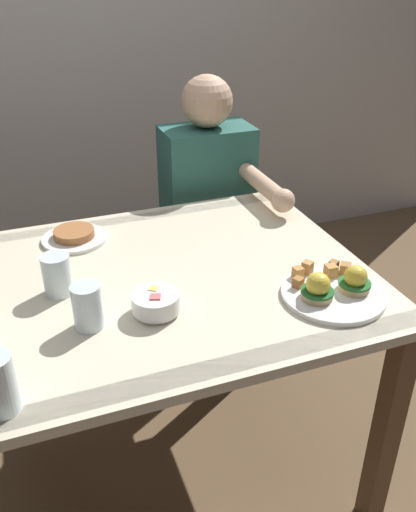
% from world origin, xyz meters
% --- Properties ---
extents(ground_plane, '(6.00, 6.00, 0.00)m').
position_xyz_m(ground_plane, '(0.00, 0.00, 0.00)').
color(ground_plane, brown).
extents(back_wall, '(4.80, 0.10, 2.60)m').
position_xyz_m(back_wall, '(0.00, 1.50, 1.30)').
color(back_wall, beige).
rests_on(back_wall, ground_plane).
extents(dining_table, '(1.20, 0.90, 0.74)m').
position_xyz_m(dining_table, '(0.00, 0.00, 0.63)').
color(dining_table, beige).
rests_on(dining_table, ground_plane).
extents(eggs_benedict_plate, '(0.27, 0.27, 0.09)m').
position_xyz_m(eggs_benedict_plate, '(0.42, -0.25, 0.76)').
color(eggs_benedict_plate, white).
rests_on(eggs_benedict_plate, dining_table).
extents(fruit_bowl, '(0.12, 0.12, 0.06)m').
position_xyz_m(fruit_bowl, '(-0.03, -0.16, 0.77)').
color(fruit_bowl, white).
rests_on(fruit_bowl, dining_table).
extents(water_glass_near, '(0.07, 0.07, 0.11)m').
position_xyz_m(water_glass_near, '(-0.19, -0.16, 0.79)').
color(water_glass_near, silver).
rests_on(water_glass_near, dining_table).
extents(water_glass_far, '(0.07, 0.07, 0.11)m').
position_xyz_m(water_glass_far, '(-0.24, 0.02, 0.79)').
color(water_glass_far, silver).
rests_on(water_glass_far, dining_table).
extents(side_plate, '(0.20, 0.20, 0.04)m').
position_xyz_m(side_plate, '(-0.16, 0.30, 0.75)').
color(side_plate, white).
rests_on(side_plate, dining_table).
extents(diner_person, '(0.34, 0.54, 1.14)m').
position_xyz_m(diner_person, '(0.40, 0.60, 0.65)').
color(diner_person, '#33333D').
rests_on(diner_person, ground_plane).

